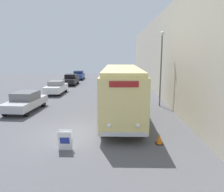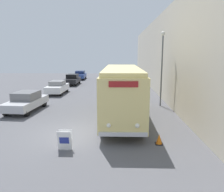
{
  "view_description": "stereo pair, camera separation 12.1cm",
  "coord_description": "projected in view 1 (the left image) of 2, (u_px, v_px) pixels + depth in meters",
  "views": [
    {
      "loc": [
        2.51,
        -11.61,
        4.33
      ],
      "look_at": [
        2.24,
        0.68,
        2.0
      ],
      "focal_mm": 35.0,
      "sensor_mm": 36.0,
      "label": 1
    },
    {
      "loc": [
        2.63,
        -11.61,
        4.33
      ],
      "look_at": [
        2.24,
        0.68,
        2.0
      ],
      "focal_mm": 35.0,
      "sensor_mm": 36.0,
      "label": 2
    }
  ],
  "objects": [
    {
      "name": "traffic_cone",
      "position": [
        159.0,
        139.0,
        10.73
      ],
      "size": [
        0.36,
        0.36,
        0.52
      ],
      "color": "black",
      "rests_on": "ground_plane"
    },
    {
      "name": "parked_car_far",
      "position": [
        71.0,
        79.0,
        31.93
      ],
      "size": [
        1.84,
        4.37,
        1.54
      ],
      "rotation": [
        0.0,
        0.0,
        0.01
      ],
      "color": "black",
      "rests_on": "ground_plane"
    },
    {
      "name": "vintage_bus",
      "position": [
        122.0,
        90.0,
        14.81
      ],
      "size": [
        2.47,
        9.5,
        3.49
      ],
      "color": "black",
      "rests_on": "ground_plane"
    },
    {
      "name": "parked_car_distant",
      "position": [
        79.0,
        75.0,
        39.26
      ],
      "size": [
        2.06,
        4.72,
        1.49
      ],
      "rotation": [
        0.0,
        0.0,
        0.05
      ],
      "color": "black",
      "rests_on": "ground_plane"
    },
    {
      "name": "parked_car_mid",
      "position": [
        56.0,
        87.0,
        24.44
      ],
      "size": [
        1.79,
        4.05,
        1.46
      ],
      "rotation": [
        0.0,
        0.0,
        -0.02
      ],
      "color": "black",
      "rests_on": "ground_plane"
    },
    {
      "name": "streetlamp",
      "position": [
        161.0,
        58.0,
        18.11
      ],
      "size": [
        0.36,
        0.36,
        6.21
      ],
      "color": "#595E60",
      "rests_on": "ground_plane"
    },
    {
      "name": "ground_plane",
      "position": [
        72.0,
        133.0,
        12.27
      ],
      "size": [
        80.0,
        80.0,
        0.0
      ],
      "primitive_type": "plane",
      "color": "#56565B"
    },
    {
      "name": "parked_car_near",
      "position": [
        25.0,
        101.0,
        16.98
      ],
      "size": [
        2.18,
        4.55,
        1.51
      ],
      "rotation": [
        0.0,
        0.0,
        -0.07
      ],
      "color": "black",
      "rests_on": "ground_plane"
    },
    {
      "name": "sign_board",
      "position": [
        65.0,
        141.0,
        10.03
      ],
      "size": [
        0.64,
        0.35,
        0.93
      ],
      "color": "gray",
      "rests_on": "ground_plane"
    },
    {
      "name": "building_wall_right",
      "position": [
        164.0,
        56.0,
        21.14
      ],
      "size": [
        0.3,
        60.0,
        8.53
      ],
      "color": "beige",
      "rests_on": "ground_plane"
    }
  ]
}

